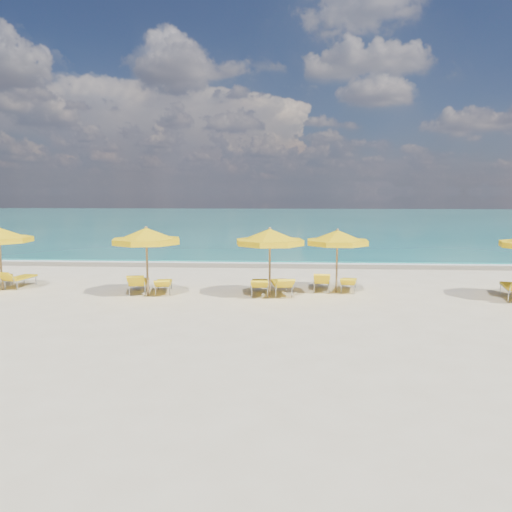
{
  "coord_description": "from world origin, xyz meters",
  "views": [
    {
      "loc": [
        1.2,
        -17.77,
        3.7
      ],
      "look_at": [
        0.0,
        1.5,
        1.2
      ],
      "focal_mm": 35.0,
      "sensor_mm": 36.0,
      "label": 1
    }
  ],
  "objects": [
    {
      "name": "umbrella_4",
      "position": [
        0.61,
        -0.5,
        2.11
      ],
      "size": [
        2.95,
        2.95,
        2.48
      ],
      "rotation": [
        0.0,
        0.0,
        -0.24
      ],
      "color": "#97774B",
      "rests_on": "ground"
    },
    {
      "name": "whitecap_near",
      "position": [
        -6.0,
        17.0,
        0.0
      ],
      "size": [
        14.0,
        0.36,
        0.05
      ],
      "primitive_type": "cube",
      "color": "white",
      "rests_on": "ground"
    },
    {
      "name": "lounger_2_right",
      "position": [
        -9.17,
        0.73,
        0.22
      ],
      "size": [
        0.8,
        1.81,
        0.77
      ],
      "rotation": [
        0.0,
        0.0,
        -0.13
      ],
      "color": "#A5A8AD",
      "rests_on": "ground"
    },
    {
      "name": "lounger_5_left",
      "position": [
        2.53,
        0.9,
        0.23
      ],
      "size": [
        0.72,
        1.86,
        0.81
      ],
      "rotation": [
        0.0,
        0.0,
        -0.07
      ],
      "color": "#A5A8AD",
      "rests_on": "ground"
    },
    {
      "name": "wet_sand_band",
      "position": [
        0.0,
        7.4,
        0.0
      ],
      "size": [
        120.0,
        2.6,
        0.01
      ],
      "primitive_type": "cube",
      "color": "tan",
      "rests_on": "ground"
    },
    {
      "name": "foam_line",
      "position": [
        0.0,
        8.2,
        0.0
      ],
      "size": [
        120.0,
        1.2,
        0.03
      ],
      "primitive_type": "cube",
      "color": "white",
      "rests_on": "ground"
    },
    {
      "name": "lounger_5_right",
      "position": [
        3.53,
        0.81,
        0.2
      ],
      "size": [
        0.83,
        1.76,
        0.65
      ],
      "rotation": [
        0.0,
        0.0,
        -0.17
      ],
      "color": "#A5A8AD",
      "rests_on": "ground"
    },
    {
      "name": "whitecap_far",
      "position": [
        8.0,
        24.0,
        0.0
      ],
      "size": [
        18.0,
        0.3,
        0.05
      ],
      "primitive_type": "cube",
      "color": "white",
      "rests_on": "ground"
    },
    {
      "name": "lounger_3_left",
      "position": [
        -4.22,
        -0.02,
        0.23
      ],
      "size": [
        0.92,
        1.92,
        0.83
      ],
      "rotation": [
        0.0,
        0.0,
        0.17
      ],
      "color": "#A5A8AD",
      "rests_on": "ground"
    },
    {
      "name": "umbrella_3",
      "position": [
        -3.74,
        -0.56,
        2.13
      ],
      "size": [
        2.8,
        2.8,
        2.5
      ],
      "rotation": [
        0.0,
        0.0,
        -0.15
      ],
      "color": "#97774B",
      "rests_on": "ground"
    },
    {
      "name": "ground_plane",
      "position": [
        0.0,
        0.0,
        0.0
      ],
      "size": [
        120.0,
        120.0,
        0.0
      ],
      "primitive_type": "plane",
      "color": "beige"
    },
    {
      "name": "ocean",
      "position": [
        0.0,
        48.0,
        0.0
      ],
      "size": [
        120.0,
        80.0,
        0.3
      ],
      "primitive_type": "cube",
      "color": "#157670",
      "rests_on": "ground"
    },
    {
      "name": "umbrella_5",
      "position": [
        3.04,
        0.48,
        2.02
      ],
      "size": [
        3.1,
        3.1,
        2.37
      ],
      "rotation": [
        0.0,
        0.0,
        -0.43
      ],
      "color": "#97774B",
      "rests_on": "ground"
    },
    {
      "name": "lounger_4_left",
      "position": [
        0.23,
        -0.01,
        0.23
      ],
      "size": [
        0.7,
        1.94,
        0.73
      ],
      "rotation": [
        0.0,
        0.0,
        0.04
      ],
      "color": "#A5A8AD",
      "rests_on": "ground"
    },
    {
      "name": "lounger_4_right",
      "position": [
        1.01,
        0.0,
        0.23
      ],
      "size": [
        0.94,
        2.03,
        0.78
      ],
      "rotation": [
        0.0,
        0.0,
        0.16
      ],
      "color": "#A5A8AD",
      "rests_on": "ground"
    },
    {
      "name": "lounger_3_right",
      "position": [
        -3.32,
        0.04,
        0.21
      ],
      "size": [
        0.86,
        1.82,
        0.66
      ],
      "rotation": [
        0.0,
        0.0,
        0.18
      ],
      "color": "#A5A8AD",
      "rests_on": "ground"
    }
  ]
}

